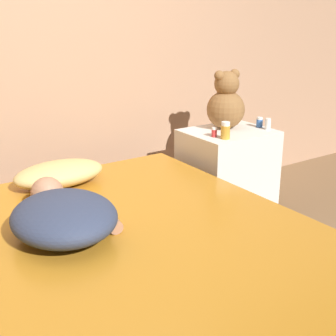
{
  "coord_description": "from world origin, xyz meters",
  "views": [
    {
      "loc": [
        -0.75,
        -1.49,
        1.34
      ],
      "look_at": [
        0.42,
        0.25,
        0.63
      ],
      "focal_mm": 50.0,
      "sensor_mm": 36.0,
      "label": 1
    }
  ],
  "objects": [
    {
      "name": "bottle_white",
      "position": [
        1.44,
        0.59,
        0.64
      ],
      "size": [
        0.04,
        0.04,
        0.07
      ],
      "color": "white",
      "rests_on": "nightstand"
    },
    {
      "name": "person_lying",
      "position": [
        -0.11,
        0.23,
        0.53
      ],
      "size": [
        0.5,
        0.67,
        0.17
      ],
      "rotation": [
        0.0,
        0.0,
        -0.14
      ],
      "color": "#2D3851",
      "rests_on": "bed"
    },
    {
      "name": "wall_back",
      "position": [
        0.0,
        1.27,
        1.3
      ],
      "size": [
        8.0,
        0.06,
        2.6
      ],
      "color": "tan",
      "rests_on": "ground_plane"
    },
    {
      "name": "bottle_red",
      "position": [
        1.03,
        0.64,
        0.63
      ],
      "size": [
        0.03,
        0.03,
        0.06
      ],
      "color": "#B72D2D",
      "rests_on": "nightstand"
    },
    {
      "name": "bottle_amber",
      "position": [
        1.06,
        0.57,
        0.65
      ],
      "size": [
        0.06,
        0.06,
        0.1
      ],
      "color": "gold",
      "rests_on": "nightstand"
    },
    {
      "name": "bottle_blue",
      "position": [
        1.44,
        0.67,
        0.63
      ],
      "size": [
        0.04,
        0.04,
        0.07
      ],
      "color": "#3866B2",
      "rests_on": "nightstand"
    },
    {
      "name": "pillow",
      "position": [
        0.08,
        0.78,
        0.51
      ],
      "size": [
        0.49,
        0.28,
        0.13
      ],
      "color": "tan",
      "rests_on": "bed"
    },
    {
      "name": "nightstand",
      "position": [
        1.21,
        0.71,
        0.3
      ],
      "size": [
        0.55,
        0.44,
        0.6
      ],
      "color": "silver",
      "rests_on": "ground_plane"
    },
    {
      "name": "teddy_bear",
      "position": [
        1.23,
        0.77,
        0.77
      ],
      "size": [
        0.25,
        0.25,
        0.38
      ],
      "color": "brown",
      "rests_on": "nightstand"
    },
    {
      "name": "bed",
      "position": [
        0.0,
        0.0,
        0.22
      ],
      "size": [
        1.76,
        1.98,
        0.45
      ],
      "color": "#4C331E",
      "rests_on": "ground_plane"
    }
  ]
}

